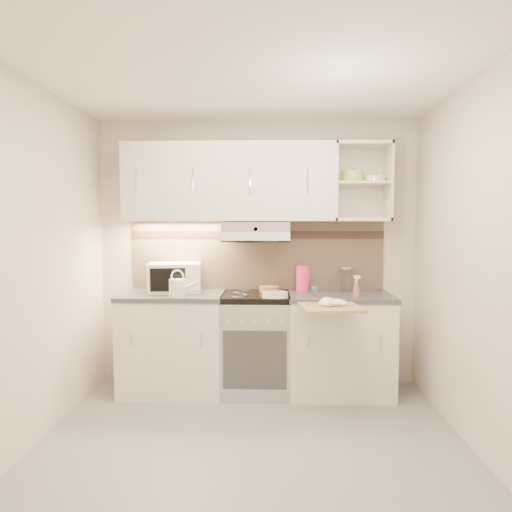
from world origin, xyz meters
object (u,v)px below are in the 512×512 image
(microwave, at_px, (174,277))
(cutting_board, at_px, (331,308))
(watering_can, at_px, (178,287))
(spray_bottle, at_px, (356,288))
(glass_jar, at_px, (346,279))
(plate_stack, at_px, (275,294))
(electric_range, at_px, (256,343))
(pink_pitcher, at_px, (303,278))

(microwave, xyz_separation_m, cutting_board, (1.36, -0.61, -0.16))
(watering_can, xyz_separation_m, spray_bottle, (1.51, 0.02, -0.01))
(spray_bottle, xyz_separation_m, cutting_board, (-0.26, -0.32, -0.11))
(glass_jar, distance_m, cutting_board, 0.77)
(plate_stack, bearing_deg, watering_can, -177.08)
(electric_range, relative_size, microwave, 1.73)
(electric_range, bearing_deg, microwave, 173.01)
(spray_bottle, distance_m, cutting_board, 0.42)
(watering_can, relative_size, cutting_board, 0.61)
(cutting_board, bearing_deg, plate_stack, 133.96)
(electric_range, relative_size, watering_can, 3.24)
(electric_range, distance_m, spray_bottle, 1.03)
(microwave, bearing_deg, electric_range, -16.39)
(watering_can, relative_size, pink_pitcher, 1.16)
(watering_can, bearing_deg, microwave, 120.19)
(glass_jar, bearing_deg, electric_range, -166.52)
(electric_range, relative_size, spray_bottle, 4.43)
(microwave, relative_size, cutting_board, 1.15)
(microwave, distance_m, plate_stack, 0.97)
(watering_can, xyz_separation_m, glass_jar, (1.49, 0.42, 0.03))
(watering_can, bearing_deg, plate_stack, 15.44)
(electric_range, height_order, glass_jar, glass_jar)
(watering_can, distance_m, cutting_board, 1.30)
(electric_range, distance_m, watering_can, 0.87)
(electric_range, xyz_separation_m, plate_stack, (0.17, -0.18, 0.47))
(plate_stack, height_order, spray_bottle, spray_bottle)
(glass_jar, bearing_deg, watering_can, -164.16)
(plate_stack, height_order, cutting_board, plate_stack)
(pink_pitcher, height_order, spray_bottle, pink_pitcher)
(plate_stack, bearing_deg, cutting_board, -38.08)
(electric_range, height_order, watering_can, watering_can)
(microwave, height_order, spray_bottle, microwave)
(microwave, xyz_separation_m, watering_can, (0.10, -0.31, -0.05))
(electric_range, xyz_separation_m, glass_jar, (0.83, 0.20, 0.56))
(watering_can, relative_size, spray_bottle, 1.37)
(plate_stack, relative_size, pink_pitcher, 0.93)
(watering_can, distance_m, spray_bottle, 1.51)
(watering_can, height_order, glass_jar, watering_can)
(microwave, relative_size, spray_bottle, 2.57)
(microwave, height_order, plate_stack, microwave)
(electric_range, distance_m, pink_pitcher, 0.73)
(plate_stack, bearing_deg, electric_range, 133.25)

